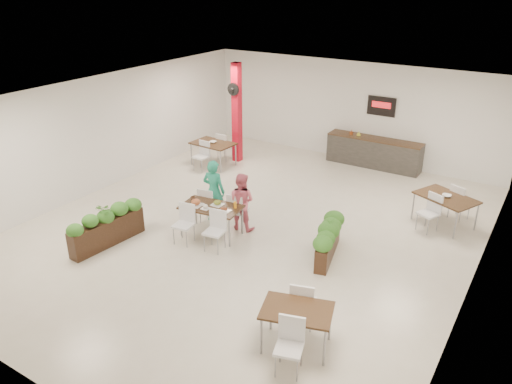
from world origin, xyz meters
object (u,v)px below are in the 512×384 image
planter_right (328,237)px  side_table_b (446,201)px  planter_left (106,224)px  service_counter (374,152)px  diner_man (214,191)px  diner_woman (241,201)px  main_table (211,211)px  side_table_c (297,316)px  red_column (237,112)px  side_table_a (213,146)px

planter_right → side_table_b: bearing=58.6°
planter_left → service_counter: bearing=67.4°
side_table_b → diner_man: bearing=-125.3°
diner_woman → planter_left: 3.13m
planter_left → side_table_b: 8.07m
main_table → diner_woman: 0.78m
service_counter → diner_man: service_counter is taller
side_table_c → planter_right: bearing=88.1°
red_column → side_table_c: 9.17m
diner_woman → side_table_c: 4.34m
service_counter → side_table_c: size_ratio=1.79×
planter_left → planter_right: planter_left is taller
side_table_c → side_table_a: bearing=118.8°
planter_left → side_table_a: bearing=100.8°
diner_woman → planter_left: (-2.14, -2.28, -0.20)m
diner_woman → side_table_b: size_ratio=0.87×
service_counter → planter_left: 8.75m
main_table → planter_right: main_table is taller
service_counter → side_table_a: size_ratio=1.83×
service_counter → main_table: size_ratio=1.70×
red_column → side_table_a: (-0.41, -0.77, -1.00)m
diner_woman → planter_left: size_ratio=0.72×
diner_woman → side_table_a: diner_woman is taller
planter_left → side_table_c: planter_left is taller
diner_woman → side_table_b: bearing=-153.4°
side_table_a → side_table_c: same height
service_counter → side_table_a: 5.14m
diner_woman → side_table_a: bearing=-52.6°
diner_woman → planter_left: diner_woman is taller
diner_man → planter_right: (3.14, -0.10, -0.32)m
service_counter → diner_woman: bearing=-101.9°
side_table_b → planter_left: bearing=-116.0°
diner_woman → side_table_c: diner_woman is taller
diner_man → side_table_c: bearing=134.5°
planter_right → side_table_b: side_table_b is taller
planter_left → diner_man: bearing=59.5°
diner_man → diner_woman: bearing=172.2°
planter_left → planter_right: size_ratio=1.19×
planter_right → red_column: bearing=141.7°
planter_left → red_column: bearing=95.8°
side_table_c → main_table: bearing=129.3°
planter_left → side_table_a: (-1.04, 5.45, 0.13)m
planter_right → side_table_b: 3.41m
service_counter → diner_woman: 5.93m
main_table → side_table_c: bearing=-34.0°
side_table_b → diner_woman: bearing=-120.7°
red_column → service_counter: 4.56m
service_counter → side_table_b: 4.15m
service_counter → main_table: bearing=-104.2°
planter_left → planter_right: (4.48, 2.18, -0.04)m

